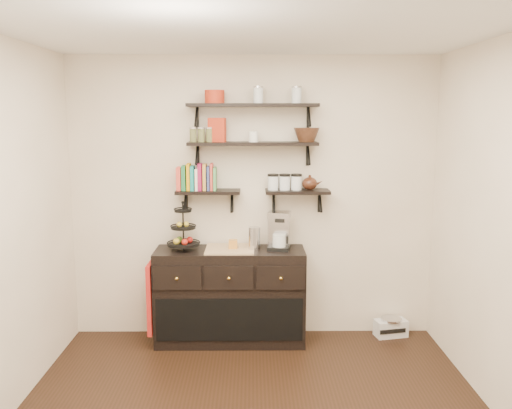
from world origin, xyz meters
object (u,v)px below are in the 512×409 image
Objects in this scene: coffee_maker at (279,231)px; radio at (391,327)px; sideboard at (230,296)px; fruit_stand at (184,234)px.

radio is at bearing 16.15° from coffee_maker.
sideboard is 1.61m from radio.
fruit_stand is (-0.43, 0.00, 0.60)m from sideboard.
sideboard is at bearing -0.38° from fruit_stand.
coffee_maker is at bearing 3.06° from sideboard.
fruit_stand is 1.32× the size of radio.
coffee_maker is (0.46, 0.02, 0.62)m from sideboard.
fruit_stand is at bearing 170.57° from radio.
radio is at bearing 2.83° from fruit_stand.
fruit_stand is at bearing 179.62° from sideboard.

